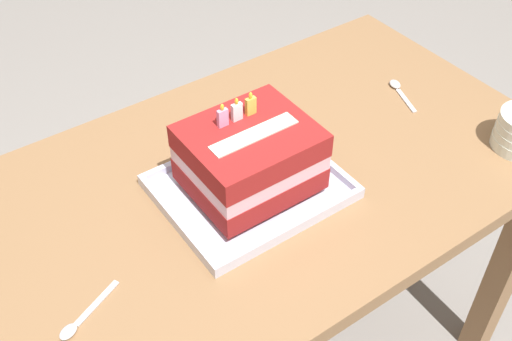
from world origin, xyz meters
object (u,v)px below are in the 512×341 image
object	(u,v)px
foil_tray	(250,188)
serving_spoon_near_tray	(397,88)
serving_spoon_by_bowls	(77,323)
birthday_cake	(250,157)

from	to	relation	value
foil_tray	serving_spoon_near_tray	world-z (taller)	foil_tray
serving_spoon_near_tray	serving_spoon_by_bowls	bearing A→B (deg)	-168.96
birthday_cake	serving_spoon_near_tray	bearing A→B (deg)	9.48
birthday_cake	serving_spoon_near_tray	world-z (taller)	birthday_cake
foil_tray	birthday_cake	distance (m)	0.08
serving_spoon_by_bowls	foil_tray	bearing A→B (deg)	12.87
foil_tray	serving_spoon_by_bowls	xyz separation A→B (m)	(-0.39, -0.09, -0.00)
foil_tray	birthday_cake	bearing A→B (deg)	90.00
birthday_cake	serving_spoon_near_tray	xyz separation A→B (m)	(0.47, 0.08, -0.08)
birthday_cake	serving_spoon_by_bowls	world-z (taller)	birthday_cake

